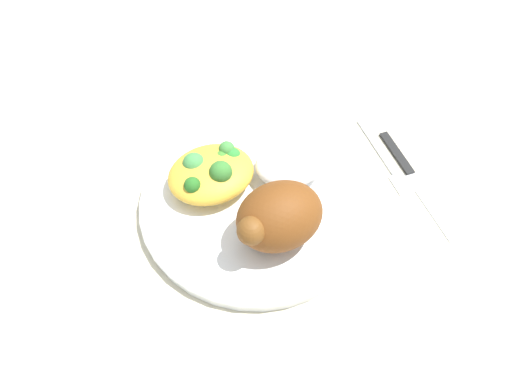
{
  "coord_description": "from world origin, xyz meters",
  "views": [
    {
      "loc": [
        0.16,
        0.33,
        0.52
      ],
      "look_at": [
        0.0,
        0.0,
        0.03
      ],
      "focal_mm": 34.41,
      "sensor_mm": 36.0,
      "label": 1
    }
  ],
  "objects_px": {
    "plate": "(256,201)",
    "fork": "(386,159)",
    "mac_cheese_with_broccoli": "(211,172)",
    "napkin": "(86,206)",
    "roasted_chicken": "(280,216)",
    "rice_pile": "(291,162)",
    "knife": "(411,173)"
  },
  "relations": [
    {
      "from": "rice_pile",
      "to": "napkin",
      "type": "bearing_deg",
      "value": -16.11
    },
    {
      "from": "plate",
      "to": "fork",
      "type": "distance_m",
      "value": 0.2
    },
    {
      "from": "plate",
      "to": "rice_pile",
      "type": "height_order",
      "value": "rice_pile"
    },
    {
      "from": "plate",
      "to": "mac_cheese_with_broccoli",
      "type": "relative_size",
      "value": 2.66
    },
    {
      "from": "plate",
      "to": "napkin",
      "type": "relative_size",
      "value": 2.37
    },
    {
      "from": "mac_cheese_with_broccoli",
      "to": "napkin",
      "type": "height_order",
      "value": "mac_cheese_with_broccoli"
    },
    {
      "from": "rice_pile",
      "to": "napkin",
      "type": "distance_m",
      "value": 0.27
    },
    {
      "from": "fork",
      "to": "knife",
      "type": "relative_size",
      "value": 0.75
    },
    {
      "from": "roasted_chicken",
      "to": "plate",
      "type": "bearing_deg",
      "value": -89.88
    },
    {
      "from": "plate",
      "to": "mac_cheese_with_broccoli",
      "type": "distance_m",
      "value": 0.07
    },
    {
      "from": "roasted_chicken",
      "to": "knife",
      "type": "xyz_separation_m",
      "value": [
        -0.21,
        -0.02,
        -0.05
      ]
    },
    {
      "from": "roasted_chicken",
      "to": "mac_cheese_with_broccoli",
      "type": "height_order",
      "value": "roasted_chicken"
    },
    {
      "from": "fork",
      "to": "napkin",
      "type": "bearing_deg",
      "value": -14.59
    },
    {
      "from": "mac_cheese_with_broccoli",
      "to": "napkin",
      "type": "relative_size",
      "value": 0.89
    },
    {
      "from": "roasted_chicken",
      "to": "knife",
      "type": "relative_size",
      "value": 0.59
    },
    {
      "from": "roasted_chicken",
      "to": "rice_pile",
      "type": "distance_m",
      "value": 0.1
    },
    {
      "from": "fork",
      "to": "rice_pile",
      "type": "bearing_deg",
      "value": -11.66
    },
    {
      "from": "napkin",
      "to": "knife",
      "type": "bearing_deg",
      "value": 161.46
    },
    {
      "from": "roasted_chicken",
      "to": "mac_cheese_with_broccoli",
      "type": "bearing_deg",
      "value": -69.6
    },
    {
      "from": "mac_cheese_with_broccoli",
      "to": "knife",
      "type": "relative_size",
      "value": 0.59
    },
    {
      "from": "plate",
      "to": "fork",
      "type": "height_order",
      "value": "plate"
    },
    {
      "from": "plate",
      "to": "knife",
      "type": "height_order",
      "value": "plate"
    },
    {
      "from": "plate",
      "to": "fork",
      "type": "xyz_separation_m",
      "value": [
        -0.2,
        0.01,
        -0.01
      ]
    },
    {
      "from": "mac_cheese_with_broccoli",
      "to": "knife",
      "type": "height_order",
      "value": "mac_cheese_with_broccoli"
    },
    {
      "from": "plate",
      "to": "roasted_chicken",
      "type": "distance_m",
      "value": 0.08
    },
    {
      "from": "plate",
      "to": "rice_pile",
      "type": "xyz_separation_m",
      "value": [
        -0.06,
        -0.02,
        0.03
      ]
    },
    {
      "from": "plate",
      "to": "mac_cheese_with_broccoli",
      "type": "xyz_separation_m",
      "value": [
        0.04,
        -0.05,
        0.03
      ]
    },
    {
      "from": "rice_pile",
      "to": "knife",
      "type": "bearing_deg",
      "value": 157.52
    },
    {
      "from": "rice_pile",
      "to": "mac_cheese_with_broccoli",
      "type": "bearing_deg",
      "value": -15.91
    },
    {
      "from": "plate",
      "to": "roasted_chicken",
      "type": "xyz_separation_m",
      "value": [
        -0.0,
        0.06,
        0.05
      ]
    },
    {
      "from": "roasted_chicken",
      "to": "napkin",
      "type": "xyz_separation_m",
      "value": [
        0.2,
        -0.15,
        -0.06
      ]
    },
    {
      "from": "rice_pile",
      "to": "knife",
      "type": "height_order",
      "value": "rice_pile"
    }
  ]
}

